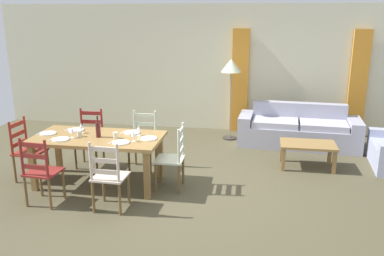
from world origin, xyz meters
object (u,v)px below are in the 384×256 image
wine_bottle (98,129)px  standing_lamp (231,70)px  wine_glass_near_left (72,131)px  wine_glass_far_right (139,128)px  dining_chair_near_right (109,176)px  couch (298,131)px  dining_chair_far_right (143,141)px  dining_chair_far_left (90,138)px  dining_table (98,142)px  dining_chair_near_left (41,171)px  wine_glass_near_right (133,134)px  wine_glass_far_left (81,126)px  dining_chair_head_west (27,150)px  dining_chair_head_east (173,158)px  coffee_cup_secondary (79,134)px  coffee_cup_primary (116,135)px  coffee_table (308,147)px

wine_bottle → standing_lamp: 3.22m
wine_glass_near_left → wine_glass_far_right: same height
dining_chair_near_right → couch: size_ratio=0.41×
dining_chair_far_right → wine_glass_near_left: (-0.80, -0.87, 0.38)m
wine_bottle → couch: size_ratio=0.14×
dining_chair_far_left → dining_chair_far_right: (0.93, 0.00, 0.00)m
dining_table → couch: (3.11, 2.45, -0.37)m
wine_glass_far_right → dining_chair_near_left: bearing=-139.3°
wine_glass_near_left → wine_glass_near_right: bearing=-1.4°
wine_glass_near_left → standing_lamp: (2.08, 2.76, 0.55)m
wine_glass_near_left → wine_glass_far_left: 0.25m
dining_chair_near_right → dining_chair_head_west: size_ratio=1.00×
dining_chair_head_east → coffee_cup_secondary: bearing=-176.5°
dining_chair_far_right → wine_glass_far_right: bearing=-79.1°
dining_table → wine_glass_near_right: bearing=-14.0°
dining_chair_head_west → wine_bottle: (1.19, -0.02, 0.39)m
coffee_cup_secondary → dining_chair_far_right: bearing=47.5°
coffee_cup_primary → dining_chair_near_right: bearing=-77.8°
dining_chair_near_right → coffee_cup_secondary: dining_chair_near_right is taller
coffee_table → dining_table: bearing=-158.7°
coffee_cup_primary → standing_lamp: 3.11m
dining_chair_near_left → coffee_cup_primary: dining_chair_near_left is taller
dining_chair_far_left → coffee_cup_secondary: 0.87m
dining_chair_far_left → couch: (3.56, 1.71, -0.19)m
dining_chair_near_left → wine_glass_near_left: bearing=76.4°
dining_chair_head_east → dining_chair_far_left: bearing=156.0°
dining_chair_near_left → wine_glass_near_right: size_ratio=5.96×
dining_table → wine_glass_far_right: (0.59, 0.14, 0.20)m
wine_glass_far_left → standing_lamp: (2.06, 2.51, 0.55)m
dining_chair_head_west → coffee_cup_primary: 1.49m
wine_bottle → coffee_cup_secondary: 0.29m
dining_chair_near_left → dining_chair_far_left: bearing=88.7°
dining_chair_head_east → coffee_cup_primary: dining_chair_head_east is taller
dining_chair_far_left → dining_chair_far_right: size_ratio=1.00×
wine_glass_near_right → coffee_table: size_ratio=0.18×
wine_bottle → wine_glass_far_right: (0.56, 0.17, -0.01)m
dining_chair_near_right → wine_glass_near_right: (0.14, 0.64, 0.38)m
dining_table → dining_chair_head_east: bearing=1.5°
wine_glass_far_left → standing_lamp: bearing=50.6°
dining_chair_far_right → wine_glass_near_right: dining_chair_far_right is taller
wine_bottle → dining_chair_near_right: bearing=-60.6°
dining_chair_far_left → wine_glass_far_left: (0.15, -0.61, 0.38)m
wine_glass_far_left → coffee_cup_primary: (0.60, -0.17, -0.07)m
wine_glass_near_left → coffee_cup_secondary: wine_glass_near_left is taller
dining_table → dining_chair_head_west: 1.17m
wine_glass_near_left → coffee_cup_primary: bearing=8.0°
wine_glass_far_left → standing_lamp: size_ratio=0.10×
dining_chair_far_right → wine_glass_near_left: dining_chair_far_right is taller
coffee_cup_primary → coffee_cup_secondary: bearing=-178.5°
wine_bottle → coffee_table: wine_bottle is taller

